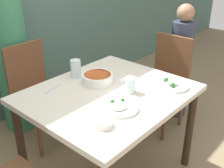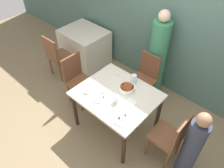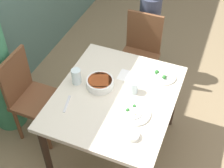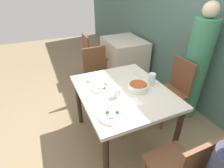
% 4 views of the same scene
% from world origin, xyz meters
% --- Properties ---
extents(ground_plane, '(10.00, 10.00, 0.00)m').
position_xyz_m(ground_plane, '(0.00, 0.00, 0.00)').
color(ground_plane, '#847051').
extents(wall_back, '(10.00, 0.06, 2.70)m').
position_xyz_m(wall_back, '(0.00, 1.38, 1.35)').
color(wall_back, '#4C6B60').
rests_on(wall_back, ground_plane).
extents(dining_table, '(1.12, 0.96, 0.75)m').
position_xyz_m(dining_table, '(0.00, 0.00, 0.66)').
color(dining_table, beige).
rests_on(dining_table, ground_plane).
extents(chair_adult_spot, '(0.40, 0.40, 0.92)m').
position_xyz_m(chair_adult_spot, '(-0.07, 0.82, 0.50)').
color(chair_adult_spot, brown).
rests_on(chair_adult_spot, ground_plane).
extents(chair_child_spot, '(0.40, 0.40, 0.92)m').
position_xyz_m(chair_child_spot, '(0.90, 0.07, 0.50)').
color(chair_child_spot, brown).
rests_on(chair_child_spot, ground_plane).
extents(chair_empty_left, '(0.40, 0.40, 0.92)m').
position_xyz_m(chair_empty_left, '(-0.90, 0.00, 0.50)').
color(chair_empty_left, brown).
rests_on(chair_empty_left, ground_plane).
extents(person_adult, '(0.31, 0.31, 1.61)m').
position_xyz_m(person_adult, '(-0.07, 1.14, 0.75)').
color(person_adult, '#387F56').
rests_on(person_adult, ground_plane).
extents(person_child, '(0.23, 0.23, 1.19)m').
position_xyz_m(person_child, '(1.19, 0.07, 0.56)').
color(person_child, '#33384C').
rests_on(person_child, ground_plane).
extents(bowl_curry, '(0.23, 0.23, 0.07)m').
position_xyz_m(bowl_curry, '(0.05, 0.16, 0.78)').
color(bowl_curry, white).
rests_on(bowl_curry, dining_table).
extents(plate_rice_adult, '(0.22, 0.22, 0.06)m').
position_xyz_m(plate_rice_adult, '(0.36, -0.30, 0.76)').
color(plate_rice_adult, white).
rests_on(plate_rice_adult, dining_table).
extents(plate_rice_child, '(0.24, 0.24, 0.05)m').
position_xyz_m(plate_rice_child, '(-0.14, -0.21, 0.76)').
color(plate_rice_child, white).
rests_on(plate_rice_child, dining_table).
extents(bowl_rice_small, '(0.10, 0.10, 0.04)m').
position_xyz_m(bowl_rice_small, '(-0.34, -0.27, 0.77)').
color(bowl_rice_small, white).
rests_on(bowl_rice_small, dining_table).
extents(glass_water_tall, '(0.08, 0.08, 0.11)m').
position_xyz_m(glass_water_tall, '(0.09, -0.12, 0.80)').
color(glass_water_tall, silver).
rests_on(glass_water_tall, dining_table).
extents(glass_water_short, '(0.08, 0.08, 0.14)m').
position_xyz_m(glass_water_short, '(0.02, 0.36, 0.82)').
color(glass_water_short, silver).
rests_on(glass_water_short, dining_table).
extents(napkin_folded, '(0.14, 0.14, 0.01)m').
position_xyz_m(napkin_folded, '(0.25, -0.01, 0.75)').
color(napkin_folded, white).
rests_on(napkin_folded, dining_table).
extents(fork_steel, '(0.18, 0.06, 0.01)m').
position_xyz_m(fork_steel, '(-0.23, 0.32, 0.75)').
color(fork_steel, silver).
rests_on(fork_steel, dining_table).
extents(background_table, '(0.91, 0.75, 0.74)m').
position_xyz_m(background_table, '(-1.71, 0.90, 0.37)').
color(background_table, beige).
rests_on(background_table, ground_plane).
extents(chair_background, '(0.40, 0.40, 0.92)m').
position_xyz_m(chair_background, '(-1.71, 0.18, 0.50)').
color(chair_background, brown).
rests_on(chair_background, ground_plane).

